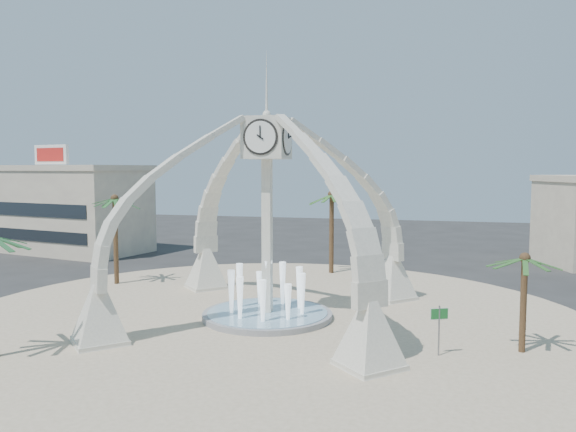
% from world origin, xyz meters
% --- Properties ---
extents(ground, '(140.00, 140.00, 0.00)m').
position_xyz_m(ground, '(0.00, 0.00, 0.00)').
color(ground, '#282828').
rests_on(ground, ground).
extents(plaza, '(40.00, 40.00, 0.06)m').
position_xyz_m(plaza, '(0.00, 0.00, 0.03)').
color(plaza, beige).
rests_on(plaza, ground).
extents(clock_tower, '(17.94, 17.94, 16.30)m').
position_xyz_m(clock_tower, '(-0.00, -0.00, 6.49)').
color(clock_tower, silver).
rests_on(clock_tower, ground).
extents(fountain, '(8.00, 8.00, 3.62)m').
position_xyz_m(fountain, '(0.00, 0.00, 0.29)').
color(fountain, gray).
rests_on(fountain, ground).
extents(building_nw, '(23.75, 13.73, 11.90)m').
position_xyz_m(building_nw, '(-32.00, 22.00, 4.83)').
color(building_nw, beige).
rests_on(building_nw, ground).
extents(palm_east, '(4.34, 4.34, 5.45)m').
position_xyz_m(palm_east, '(14.23, -2.93, 4.74)').
color(palm_east, brown).
rests_on(palm_east, ground).
extents(palm_west, '(4.45, 4.45, 7.62)m').
position_xyz_m(palm_west, '(-14.66, 6.80, 6.75)').
color(palm_west, brown).
rests_on(palm_west, ground).
extents(palm_north, '(4.80, 4.80, 7.79)m').
position_xyz_m(palm_north, '(1.10, 15.84, 6.86)').
color(palm_north, brown).
rests_on(palm_north, ground).
extents(street_sign, '(0.87, 0.41, 2.56)m').
position_xyz_m(street_sign, '(10.18, -4.58, 1.83)').
color(street_sign, slate).
rests_on(street_sign, ground).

